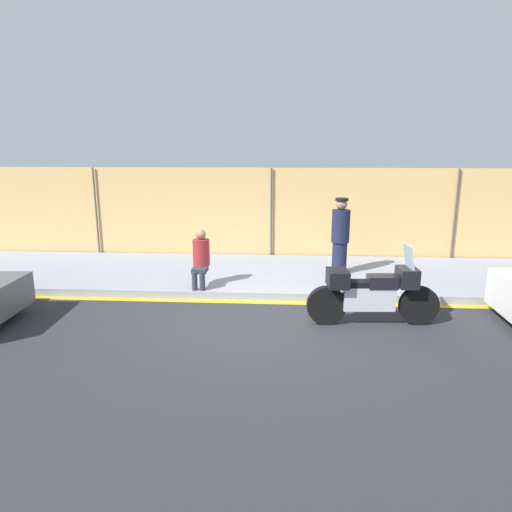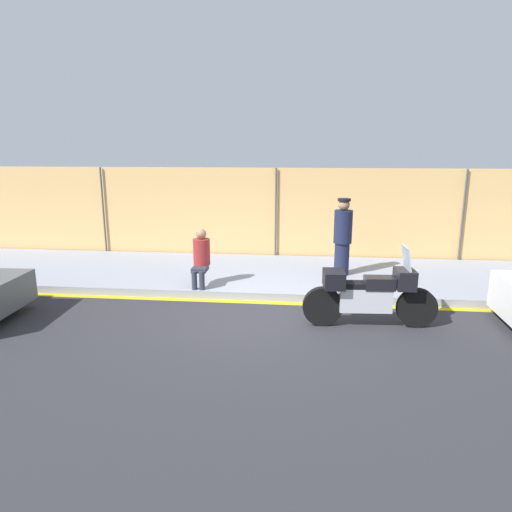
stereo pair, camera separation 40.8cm
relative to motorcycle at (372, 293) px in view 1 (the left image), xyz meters
The scene contains 7 objects.
ground_plane 2.06m from the motorcycle, behind, with size 120.00×120.00×0.00m, color #2D2D33.
sidewalk 3.52m from the motorcycle, 124.26° to the left, with size 36.81×3.48×0.17m.
curb_paint_stripe 2.30m from the motorcycle, 151.87° to the left, with size 36.81×0.18×0.01m.
storefront_fence 5.15m from the motorcycle, 112.61° to the left, with size 34.97×0.17×2.59m.
motorcycle is the anchor object (origin of this frame).
officer_standing 2.85m from the motorcycle, 95.45° to the left, with size 0.42×0.42×1.81m.
person_seated_on_curb 3.75m from the motorcycle, 154.83° to the left, with size 0.37×0.64×1.25m.
Camera 1 is at (0.38, -8.07, 3.13)m, focal length 32.00 mm.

